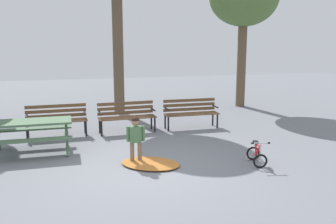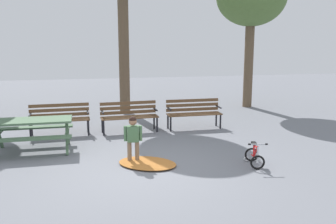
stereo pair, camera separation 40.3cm
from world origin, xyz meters
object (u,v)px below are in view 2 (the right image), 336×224
at_px(park_bench_far_left, 60,117).
at_px(park_bench_right, 194,111).
at_px(park_bench_left, 129,114).
at_px(picnic_table, 32,127).
at_px(child_standing, 133,136).
at_px(kids_bicycle, 255,156).

xyz_separation_m(park_bench_far_left, park_bench_right, (3.80, -0.01, 0.00)).
relative_size(park_bench_left, park_bench_right, 1.01).
bearing_deg(picnic_table, park_bench_left, 30.35).
bearing_deg(child_standing, kids_bicycle, -16.03).
bearing_deg(picnic_table, park_bench_far_left, 70.43).
height_order(picnic_table, park_bench_far_left, park_bench_far_left).
distance_m(picnic_table, child_standing, 2.55).
distance_m(picnic_table, park_bench_right, 4.56).
bearing_deg(park_bench_left, park_bench_far_left, 178.75).
xyz_separation_m(park_bench_right, child_standing, (-2.13, -2.75, 0.08)).
bearing_deg(picnic_table, kids_bicycle, -23.38).
bearing_deg(child_standing, picnic_table, 149.28).
relative_size(park_bench_far_left, child_standing, 1.60).
distance_m(picnic_table, park_bench_far_left, 1.55).
distance_m(park_bench_far_left, kids_bicycle, 5.40).
relative_size(picnic_table, park_bench_far_left, 1.13).
relative_size(child_standing, kids_bicycle, 1.66).
xyz_separation_m(park_bench_far_left, child_standing, (1.68, -2.76, 0.08)).
bearing_deg(park_bench_left, child_standing, -94.64).
relative_size(park_bench_left, child_standing, 1.61).
xyz_separation_m(park_bench_right, kids_bicycle, (0.33, -3.46, -0.31)).
distance_m(park_bench_far_left, park_bench_left, 1.90).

